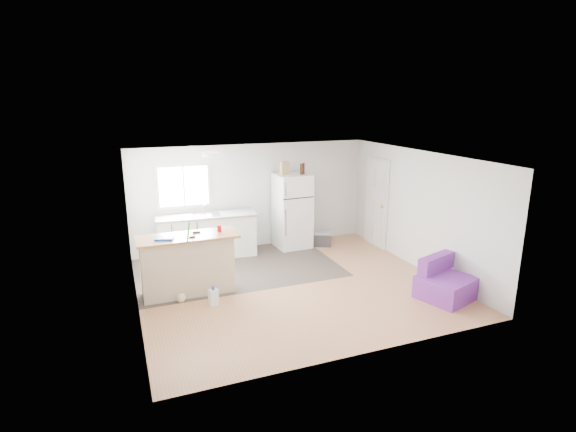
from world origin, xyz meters
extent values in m
cube|color=#AC6F48|center=(0.00, 0.00, -0.01)|extent=(5.50, 5.00, 0.01)
cube|color=white|center=(0.00, 0.00, 2.40)|extent=(5.50, 5.00, 0.01)
cube|color=silver|center=(0.00, 2.50, 1.20)|extent=(5.50, 0.01, 2.40)
cube|color=silver|center=(0.00, -2.50, 1.20)|extent=(5.50, 0.01, 2.40)
cube|color=silver|center=(-2.75, 0.00, 1.20)|extent=(0.01, 5.00, 2.40)
cube|color=silver|center=(2.75, 0.00, 1.20)|extent=(0.01, 5.00, 2.40)
cube|color=#372E29|center=(-0.73, 1.25, 0.00)|extent=(4.05, 2.50, 0.00)
cube|color=white|center=(-1.55, 2.49, 1.55)|extent=(1.18, 0.04, 0.98)
cube|color=white|center=(-1.55, 2.47, 1.55)|extent=(1.05, 0.01, 0.85)
cube|color=white|center=(-1.55, 2.46, 1.55)|extent=(0.03, 0.02, 0.85)
cube|color=white|center=(2.72, 1.55, 1.01)|extent=(0.05, 0.82, 2.03)
cube|color=white|center=(2.73, 1.55, 1.02)|extent=(0.03, 0.92, 2.10)
sphere|color=gold|center=(2.67, 1.23, 1.00)|extent=(0.07, 0.07, 0.07)
cylinder|color=white|center=(-1.20, 1.20, 2.36)|extent=(0.30, 0.30, 0.07)
cube|color=white|center=(-1.15, 2.17, 0.46)|extent=(2.12, 0.78, 0.92)
cube|color=gray|center=(-1.15, 2.17, 0.94)|extent=(2.19, 0.83, 0.04)
cube|color=silver|center=(-1.15, 2.14, 0.94)|extent=(0.60, 0.48, 0.06)
cube|color=beige|center=(-1.86, 0.39, 0.51)|extent=(1.59, 0.57, 1.02)
cube|color=#A26945|center=(-1.83, 0.39, 1.05)|extent=(1.74, 0.67, 0.05)
cube|color=white|center=(0.84, 2.13, 0.86)|extent=(0.80, 0.75, 1.72)
cube|color=black|center=(0.84, 1.77, 1.24)|extent=(0.76, 0.06, 0.02)
cube|color=silver|center=(0.53, 1.76, 1.46)|extent=(0.03, 0.02, 0.31)
cube|color=silver|center=(0.53, 1.76, 0.71)|extent=(0.03, 0.02, 0.60)
cube|color=#2F2F32|center=(1.50, 1.94, 0.15)|extent=(0.52, 0.45, 0.29)
cube|color=gray|center=(1.50, 1.94, 0.32)|extent=(0.55, 0.47, 0.06)
cube|color=purple|center=(2.28, -1.48, 0.20)|extent=(1.05, 1.02, 0.40)
cube|color=purple|center=(2.28, -1.18, 0.55)|extent=(0.87, 0.45, 0.30)
cube|color=white|center=(-1.55, -0.27, 0.14)|extent=(0.17, 0.14, 0.28)
cylinder|color=#1A4CB6|center=(-1.55, -0.27, 0.31)|extent=(0.06, 0.06, 0.05)
cylinder|color=green|center=(-1.91, 0.19, 0.73)|extent=(0.19, 0.34, 1.36)
sphere|color=beige|center=(-2.05, 0.06, 0.07)|extent=(0.16, 0.16, 0.16)
cylinder|color=red|center=(-1.26, 0.43, 1.13)|extent=(0.10, 0.10, 0.12)
cube|color=#123CB0|center=(-2.24, 0.33, 1.09)|extent=(0.34, 0.28, 0.04)
cube|color=black|center=(-1.65, 0.50, 1.08)|extent=(0.15, 0.07, 0.03)
cube|color=black|center=(-1.77, 0.25, 1.08)|extent=(0.10, 0.05, 0.03)
cube|color=tan|center=(0.65, 2.12, 1.87)|extent=(0.22, 0.14, 0.30)
cylinder|color=#371C0A|center=(1.02, 2.02, 1.85)|extent=(0.09, 0.09, 0.25)
cylinder|color=#371C0A|center=(1.09, 2.09, 1.85)|extent=(0.08, 0.08, 0.25)
camera|label=1|loc=(-2.91, -7.22, 3.40)|focal=28.00mm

